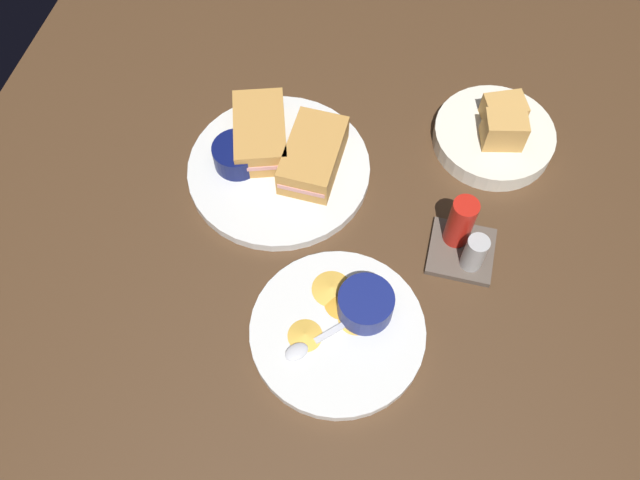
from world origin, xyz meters
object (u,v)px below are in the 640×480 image
Objects in this scene: ramekin_dark_sauce at (237,154)px; plate_chips_companion at (337,331)px; sandwich_half_far at (260,133)px; condiment_caddy at (464,239)px; sandwich_half_near at (313,155)px; bread_basket_rear at (495,134)px; spoon_by_dark_ramekin at (273,171)px; spoon_by_gravy_ramekin at (305,347)px; plate_sandwich_main at (279,169)px; ramekin_light_gravy at (366,304)px.

ramekin_dark_sauce is 30.57cm from plate_chips_companion.
condiment_caddy reaches higher than sandwich_half_far.
sandwich_half_near is 26.63cm from plate_chips_companion.
plate_chips_companion is 1.26× the size of bread_basket_rear.
condiment_caddy is at bearing -6.82° from bread_basket_rear.
bread_basket_rear is at bearing 114.47° from sandwich_half_near.
sandwich_half_far is 1.49× the size of spoon_by_dark_ramekin.
spoon_by_dark_ramekin is at bearing -65.18° from bread_basket_rear.
condiment_caddy is at bearing 78.95° from spoon_by_dark_ramekin.
plate_sandwich_main is at bearing -157.81° from spoon_by_gravy_ramekin.
spoon_by_gravy_ramekin is (3.48, -3.46, 1.16)cm from plate_chips_companion.
bread_basket_rear is at bearing 113.18° from plate_sandwich_main.
spoon_by_dark_ramekin and spoon_by_gravy_ramekin have the same top height.
plate_sandwich_main is at bearing -66.82° from bread_basket_rear.
bread_basket_rear is at bearing 105.50° from sandwich_half_far.
bread_basket_rear is at bearing 114.82° from spoon_by_dark_ramekin.
sandwich_half_near is 28.44cm from bread_basket_rear.
ramekin_light_gravy is 0.78× the size of condiment_caddy.
sandwich_half_near is at bearing 101.28° from ramekin_dark_sauce.
spoon_by_gravy_ramekin is 0.85× the size of condiment_caddy.
bread_basket_rear is 20.35cm from condiment_caddy.
plate_chips_companion is (22.50, 20.50, -2.78)cm from ramekin_dark_sauce.
sandwich_half_far is 0.64× the size of plate_chips_companion.
sandwich_half_near reaches higher than ramekin_dark_sauce.
sandwich_half_near reaches higher than ramekin_light_gravy.
sandwich_half_far is at bearing -138.07° from ramekin_light_gravy.
bread_basket_rear is at bearing 173.18° from condiment_caddy.
bread_basket_rear is (-36.48, 16.46, 1.41)cm from plate_chips_companion.
spoon_by_gravy_ramekin is at bearing 24.25° from spoon_by_dark_ramekin.
plate_sandwich_main is at bearing -103.77° from condiment_caddy.
spoon_by_dark_ramekin is at bearing -101.05° from condiment_caddy.
spoon_by_gravy_ramekin is (25.98, 17.03, -1.61)cm from ramekin_dark_sauce.
ramekin_light_gravy is at bearing -40.99° from condiment_caddy.
sandwich_half_far reaches higher than spoon_by_gravy_ramekin.
spoon_by_gravy_ramekin is at bearing 25.79° from sandwich_half_far.
ramekin_light_gravy is at bearing 50.86° from ramekin_dark_sauce.
condiment_caddy reaches higher than sandwich_half_near.
spoon_by_gravy_ramekin reaches higher than plate_chips_companion.
spoon_by_gravy_ramekin is 44.65cm from bread_basket_rear.
sandwich_half_near is (-1.45, 5.00, 3.20)cm from plate_sandwich_main.
plate_chips_companion is at bearing -24.29° from bread_basket_rear.
sandwich_half_far is 35.94cm from bread_basket_rear.
plate_sandwich_main is 28.92cm from spoon_by_gravy_ramekin.
sandwich_half_far is at bearing -133.84° from plate_sandwich_main.
sandwich_half_near is at bearing -168.17° from spoon_by_gravy_ramekin.
condiment_caddy reaches higher than spoon_by_gravy_ramekin.
ramekin_light_gravy is (23.41, 21.03, -0.35)cm from sandwich_half_far.
spoon_by_dark_ramekin reaches higher than plate_chips_companion.
plate_sandwich_main is 1.86× the size of sandwich_half_far.
condiment_caddy reaches higher than bread_basket_rear.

